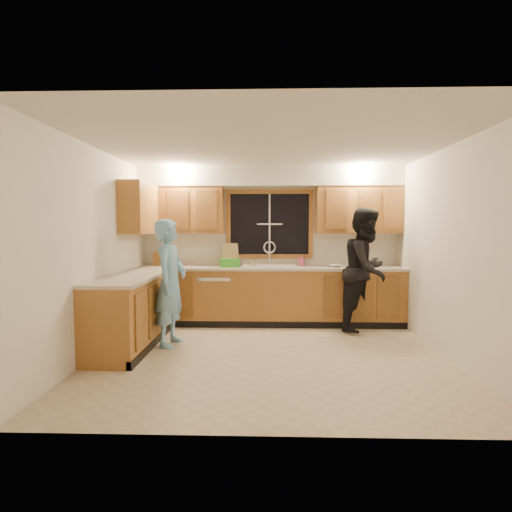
{
  "coord_description": "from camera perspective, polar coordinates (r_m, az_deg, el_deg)",
  "views": [
    {
      "loc": [
        -0.03,
        -4.74,
        1.53
      ],
      "look_at": [
        -0.19,
        0.65,
        1.16
      ],
      "focal_mm": 28.0,
      "sensor_mm": 36.0,
      "label": 1
    }
  ],
  "objects": [
    {
      "name": "stove",
      "position": [
        4.98,
        -19.43,
        -8.82
      ],
      "size": [
        0.58,
        0.75,
        0.9
      ],
      "primitive_type": "cube",
      "color": "silver",
      "rests_on": "floor"
    },
    {
      "name": "dishwasher",
      "position": [
        6.48,
        -5.64,
        -6.01
      ],
      "size": [
        0.6,
        0.56,
        0.82
      ],
      "primitive_type": "cube",
      "color": "silver",
      "rests_on": "floor"
    },
    {
      "name": "can_left",
      "position": [
        6.29,
        -0.39,
        -1.08
      ],
      "size": [
        0.08,
        0.08,
        0.12
      ],
      "primitive_type": "cylinder",
      "rotation": [
        0.0,
        0.0,
        -0.22
      ],
      "color": "#C3B896",
      "rests_on": "countertop_back"
    },
    {
      "name": "upper_cabinets_left",
      "position": [
        6.63,
        -10.52,
        6.44
      ],
      "size": [
        1.35,
        0.33,
        0.75
      ],
      "primitive_type": "cube",
      "color": "#A96B31",
      "rests_on": "wall_back"
    },
    {
      "name": "wall_back",
      "position": [
        6.65,
        1.94,
        1.54
      ],
      "size": [
        4.2,
        0.0,
        4.2
      ],
      "primitive_type": "plane",
      "rotation": [
        1.57,
        0.0,
        0.0
      ],
      "color": "white",
      "rests_on": "ground"
    },
    {
      "name": "floor",
      "position": [
        4.99,
        2.01,
        -13.93
      ],
      "size": [
        4.2,
        4.2,
        0.0
      ],
      "primitive_type": "plane",
      "color": "#C6B298",
      "rests_on": "ground"
    },
    {
      "name": "bowl",
      "position": [
        6.42,
        11.16,
        -1.35
      ],
      "size": [
        0.26,
        0.26,
        0.05
      ],
      "primitive_type": "imported",
      "rotation": [
        0.0,
        0.0,
        0.43
      ],
      "color": "silver",
      "rests_on": "countertop_back"
    },
    {
      "name": "man",
      "position": [
        5.33,
        -12.15,
        -3.74
      ],
      "size": [
        0.47,
        0.65,
        1.65
      ],
      "primitive_type": "imported",
      "rotation": [
        0.0,
        0.0,
        1.44
      ],
      "color": "#76B2DF",
      "rests_on": "floor"
    },
    {
      "name": "wall_left",
      "position": [
        5.18,
        -21.86,
        0.56
      ],
      "size": [
        0.0,
        3.8,
        3.8
      ],
      "primitive_type": "plane",
      "rotation": [
        1.57,
        0.0,
        1.57
      ],
      "color": "white",
      "rests_on": "ground"
    },
    {
      "name": "base_cabinets_back",
      "position": [
        6.44,
        1.94,
        -5.79
      ],
      "size": [
        4.2,
        0.6,
        0.88
      ],
      "primitive_type": "cube",
      "color": "#A96B31",
      "rests_on": "ground"
    },
    {
      "name": "upper_cabinets_return",
      "position": [
        6.17,
        -16.4,
        6.54
      ],
      "size": [
        0.33,
        0.9,
        0.75
      ],
      "primitive_type": "cube",
      "color": "#A96B31",
      "rests_on": "wall_left"
    },
    {
      "name": "cutting_board",
      "position": [
        6.56,
        -3.68,
        0.23
      ],
      "size": [
        0.29,
        0.2,
        0.36
      ],
      "primitive_type": "cube",
      "rotation": [
        -0.21,
        0.0,
        0.4
      ],
      "color": "tan",
      "rests_on": "countertop_back"
    },
    {
      "name": "upper_cabinets_right",
      "position": [
        6.65,
        14.42,
        6.38
      ],
      "size": [
        1.35,
        0.33,
        0.75
      ],
      "primitive_type": "cube",
      "color": "#A96B31",
      "rests_on": "wall_back"
    },
    {
      "name": "window_frame",
      "position": [
        6.63,
        1.95,
        4.56
      ],
      "size": [
        1.44,
        0.03,
        1.14
      ],
      "color": "black",
      "rests_on": "wall_back"
    },
    {
      "name": "wall_right",
      "position": [
        5.21,
        25.83,
        0.47
      ],
      "size": [
        0.0,
        3.8,
        3.8
      ],
      "primitive_type": "plane",
      "rotation": [
        1.57,
        0.0,
        -1.57
      ],
      "color": "white",
      "rests_on": "ground"
    },
    {
      "name": "dish_crate",
      "position": [
        6.33,
        -3.74,
        -0.97
      ],
      "size": [
        0.3,
        0.28,
        0.13
      ],
      "primitive_type": "cube",
      "rotation": [
        0.0,
        0.0,
        -0.06
      ],
      "color": "green",
      "rests_on": "countertop_back"
    },
    {
      "name": "can_right",
      "position": [
        6.19,
        -0.43,
        -1.08
      ],
      "size": [
        0.08,
        0.08,
        0.13
      ],
      "primitive_type": "cylinder",
      "rotation": [
        0.0,
        0.0,
        -0.06
      ],
      "color": "#C3B896",
      "rests_on": "countertop_back"
    },
    {
      "name": "woman",
      "position": [
        6.17,
        15.5,
        -1.88
      ],
      "size": [
        1.1,
        1.13,
        1.84
      ],
      "primitive_type": "imported",
      "rotation": [
        0.0,
        0.0,
        0.9
      ],
      "color": "black",
      "rests_on": "floor"
    },
    {
      "name": "sink",
      "position": [
        6.38,
        1.95,
        -2.03
      ],
      "size": [
        0.86,
        0.52,
        0.57
      ],
      "color": "white",
      "rests_on": "countertop_back"
    },
    {
      "name": "knife_block",
      "position": [
        6.72,
        -13.89,
        -0.4
      ],
      "size": [
        0.13,
        0.11,
        0.23
      ],
      "primitive_type": "cube",
      "rotation": [
        0.0,
        0.0,
        0.03
      ],
      "color": "brown",
      "rests_on": "countertop_back"
    },
    {
      "name": "base_cabinets_left",
      "position": [
        5.5,
        -17.28,
        -7.66
      ],
      "size": [
        0.6,
        1.9,
        0.88
      ],
      "primitive_type": "cube",
      "color": "#A96B31",
      "rests_on": "ground"
    },
    {
      "name": "ceiling",
      "position": [
        4.84,
        2.08,
        15.5
      ],
      "size": [
        4.2,
        4.2,
        0.0
      ],
      "primitive_type": "plane",
      "rotation": [
        3.14,
        0.0,
        0.0
      ],
      "color": "silver"
    },
    {
      "name": "countertop_left",
      "position": [
        5.42,
        -17.23,
        -2.9
      ],
      "size": [
        0.63,
        1.9,
        0.04
      ],
      "primitive_type": "cube",
      "color": "beige",
      "rests_on": "base_cabinets_left"
    },
    {
      "name": "countertop_back",
      "position": [
        6.36,
        1.95,
        -1.73
      ],
      "size": [
        4.2,
        0.63,
        0.04
      ],
      "primitive_type": "cube",
      "color": "beige",
      "rests_on": "base_cabinets_back"
    },
    {
      "name": "soffit",
      "position": [
        6.52,
        1.97,
        11.18
      ],
      "size": [
        4.2,
        0.35,
        0.3
      ],
      "primitive_type": "cube",
      "color": "silver",
      "rests_on": "wall_back"
    },
    {
      "name": "soap_bottle",
      "position": [
        6.58,
        6.54,
        -0.57
      ],
      "size": [
        0.11,
        0.11,
        0.19
      ],
      "primitive_type": "imported",
      "rotation": [
        0.0,
        0.0,
        -0.37
      ],
      "color": "#E3567F",
      "rests_on": "countertop_back"
    }
  ]
}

